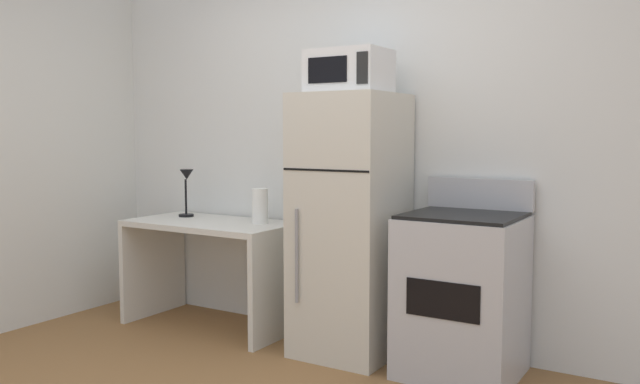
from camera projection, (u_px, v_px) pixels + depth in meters
The scene contains 7 objects.
wall_back_white at pixel (369, 143), 4.31m from camera, with size 5.00×0.10×2.60m, color silver.
desk at pixel (212, 253), 4.59m from camera, with size 1.20×0.63×0.75m.
desk_lamp at pixel (186, 185), 4.78m from camera, with size 0.14×0.12×0.35m.
paper_towel_roll at pixel (260, 206), 4.46m from camera, with size 0.11×0.11×0.24m, color white.
refrigerator at pixel (350, 225), 4.00m from camera, with size 0.58×0.63×1.61m.
microwave at pixel (349, 72), 3.90m from camera, with size 0.46×0.35×0.26m.
oven_range at pixel (462, 293), 3.66m from camera, with size 0.63×0.61×1.10m.
Camera 1 is at (1.98, -2.15, 1.37)m, focal length 36.49 mm.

